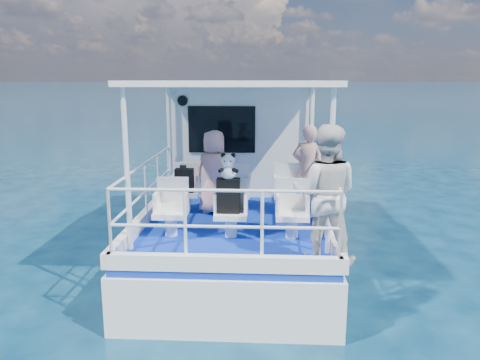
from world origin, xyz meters
name	(u,v)px	position (x,y,z in m)	size (l,w,h in m)	color
ground	(236,265)	(0.00, 0.00, 0.00)	(2000.00, 2000.00, 0.00)	#07233A
hull	(239,245)	(0.00, 1.00, 0.00)	(3.00, 7.00, 1.60)	white
deck	(239,203)	(0.00, 1.00, 0.85)	(2.90, 6.90, 0.10)	#0A2693
cabin	(242,136)	(0.00, 2.30, 2.00)	(2.85, 2.00, 2.20)	white
canopy	(235,83)	(0.00, -0.20, 3.14)	(3.00, 3.20, 0.08)	white
canopy_posts	(235,155)	(0.00, -0.25, 2.00)	(2.77, 2.97, 2.20)	white
railings	(233,195)	(0.00, -0.58, 1.40)	(2.84, 3.59, 1.00)	white
seat_port_fwd	(186,201)	(-0.90, 0.20, 1.09)	(0.48, 0.46, 0.38)	white
seat_center_fwd	(236,202)	(0.00, 0.20, 1.09)	(0.48, 0.46, 0.38)	white
seat_stbd_fwd	(288,203)	(0.90, 0.20, 1.09)	(0.48, 0.46, 0.38)	white
seat_port_aft	(171,223)	(-0.90, -1.10, 1.09)	(0.48, 0.46, 0.38)	white
seat_center_aft	(231,224)	(0.00, -1.10, 1.09)	(0.48, 0.46, 0.38)	white
seat_stbd_aft	(292,225)	(0.90, -1.10, 1.09)	(0.48, 0.46, 0.38)	white
passenger_port_fwd	(214,172)	(-0.38, 0.15, 1.63)	(0.54, 0.39, 1.46)	pink
passenger_stbd_fwd	(308,169)	(1.25, 0.30, 1.67)	(0.56, 0.37, 1.54)	#D7978B
passenger_stbd_aft	(325,194)	(1.25, -1.98, 1.78)	(0.85, 0.67, 1.76)	silver
backpack_port	(184,180)	(-0.90, 0.11, 1.49)	(0.31, 0.18, 0.41)	black
backpack_center	(228,196)	(-0.04, -1.12, 1.53)	(0.34, 0.19, 0.51)	black
compact_camera	(183,167)	(-0.91, 0.12, 1.72)	(0.11, 0.07, 0.07)	black
panda	(228,166)	(-0.03, -1.15, 1.97)	(0.24, 0.20, 0.38)	white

